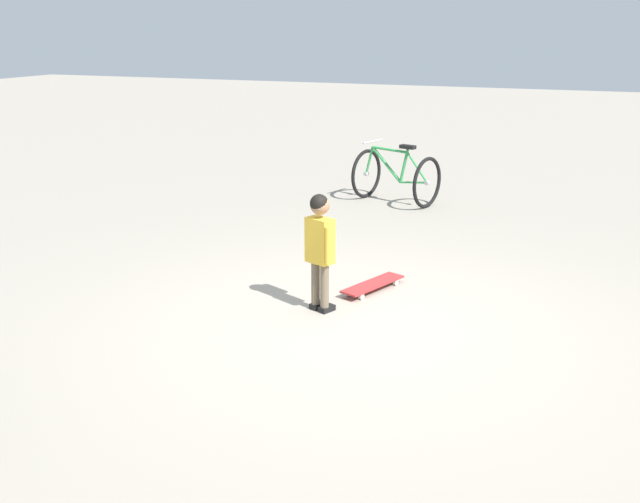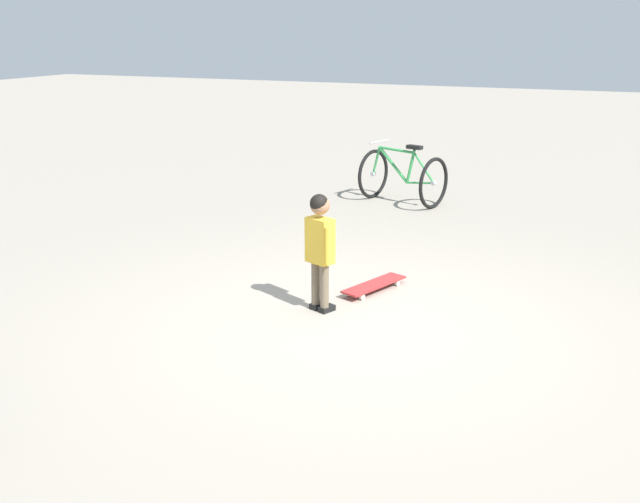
% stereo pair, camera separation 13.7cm
% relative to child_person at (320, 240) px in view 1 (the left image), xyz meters
% --- Properties ---
extents(ground_plane, '(50.00, 50.00, 0.00)m').
position_rel_child_person_xyz_m(ground_plane, '(0.41, -0.18, -0.66)').
color(ground_plane, '#9E9384').
extents(child_person, '(0.29, 0.32, 1.06)m').
position_rel_child_person_xyz_m(child_person, '(0.00, 0.00, 0.00)').
color(child_person, brown).
rests_on(child_person, ground).
extents(skateboard, '(0.44, 0.78, 0.07)m').
position_rel_child_person_xyz_m(skateboard, '(0.27, 0.67, -0.60)').
color(skateboard, '#B22D2D').
rests_on(skateboard, ground).
extents(bicycle_mid, '(1.23, 0.99, 0.85)m').
position_rel_child_person_xyz_m(bicycle_mid, '(-0.56, 4.27, -0.28)').
color(bicycle_mid, black).
rests_on(bicycle_mid, ground).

